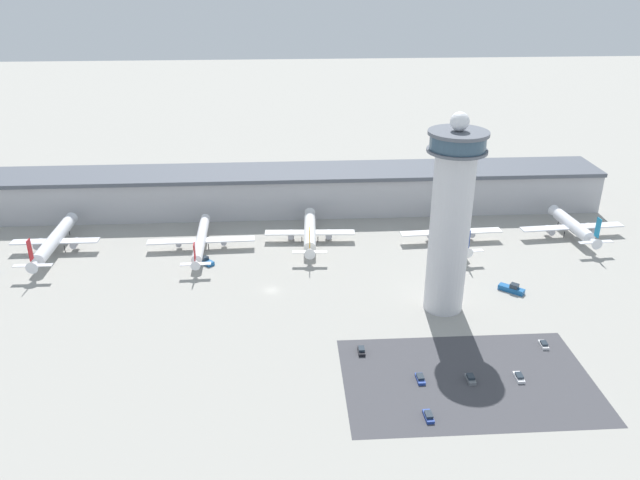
# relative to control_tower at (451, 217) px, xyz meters

# --- Properties ---
(ground_plane) EXTENTS (1000.00, 1000.00, 0.00)m
(ground_plane) POSITION_rel_control_tower_xyz_m (-52.89, 13.81, -30.26)
(ground_plane) COLOR #9E9B93
(terminal_building) EXTENTS (274.83, 25.00, 17.79)m
(terminal_building) POSITION_rel_control_tower_xyz_m (-52.89, 83.81, -21.27)
(terminal_building) COLOR #B2B2B7
(terminal_building) RESTS_ON ground
(control_tower) EXTENTS (16.84, 16.84, 60.82)m
(control_tower) POSITION_rel_control_tower_xyz_m (0.00, 0.00, 0.00)
(control_tower) COLOR silver
(control_tower) RESTS_ON ground
(parking_lot_surface) EXTENTS (64.00, 40.00, 0.01)m
(parking_lot_surface) POSITION_rel_control_tower_xyz_m (-2.23, -36.36, -30.26)
(parking_lot_surface) COLOR #424247
(parking_lot_surface) RESTS_ON ground
(airplane_gate_bravo) EXTENTS (31.30, 43.68, 14.68)m
(airplane_gate_bravo) POSITION_rel_control_tower_xyz_m (-131.88, 46.78, -25.32)
(airplane_gate_bravo) COLOR silver
(airplane_gate_bravo) RESTS_ON ground
(airplane_gate_charlie) EXTENTS (39.26, 42.31, 12.03)m
(airplane_gate_charlie) POSITION_rel_control_tower_xyz_m (-78.92, 45.66, -26.06)
(airplane_gate_charlie) COLOR white
(airplane_gate_charlie) RESTS_ON ground
(airplane_gate_delta) EXTENTS (34.15, 39.05, 13.50)m
(airplane_gate_delta) POSITION_rel_control_tower_xyz_m (-38.71, 50.63, -26.04)
(airplane_gate_delta) COLOR white
(airplane_gate_delta) RESTS_ON ground
(airplane_gate_echo) EXTENTS (38.78, 38.08, 13.24)m
(airplane_gate_echo) POSITION_rel_control_tower_xyz_m (14.65, 46.85, -25.63)
(airplane_gate_echo) COLOR white
(airplane_gate_echo) RESTS_ON ground
(airplane_gate_foxtrot) EXTENTS (40.79, 33.86, 14.35)m
(airplane_gate_foxtrot) POSITION_rel_control_tower_xyz_m (62.38, 48.85, -25.59)
(airplane_gate_foxtrot) COLOR silver
(airplane_gate_foxtrot) RESTS_ON ground
(service_truck_catering) EXTENTS (6.27, 6.42, 2.53)m
(service_truck_catering) POSITION_rel_control_tower_xyz_m (-76.20, 34.69, -29.39)
(service_truck_catering) COLOR black
(service_truck_catering) RESTS_ON ground
(service_truck_water) EXTENTS (7.86, 7.23, 3.05)m
(service_truck_water) POSITION_rel_control_tower_xyz_m (24.68, 8.20, -29.20)
(service_truck_water) COLOR black
(service_truck_water) RESTS_ON ground
(car_white_wagon) EXTENTS (1.94, 4.25, 1.36)m
(car_white_wagon) POSITION_rel_control_tower_xyz_m (23.03, -22.68, -29.74)
(car_white_wagon) COLOR black
(car_white_wagon) RESTS_ON ground
(car_blue_compact) EXTENTS (1.88, 4.30, 1.59)m
(car_blue_compact) POSITION_rel_control_tower_xyz_m (-27.99, -22.60, -29.64)
(car_blue_compact) COLOR black
(car_blue_compact) RESTS_ON ground
(car_maroon_suv) EXTENTS (2.04, 4.64, 1.43)m
(car_maroon_suv) POSITION_rel_control_tower_xyz_m (-15.49, -50.03, -29.71)
(car_maroon_suv) COLOR black
(car_maroon_suv) RESTS_ON ground
(car_red_hatchback) EXTENTS (1.89, 4.49, 1.41)m
(car_red_hatchback) POSITION_rel_control_tower_xyz_m (10.97, -36.72, -29.72)
(car_red_hatchback) COLOR black
(car_red_hatchback) RESTS_ON ground
(car_yellow_taxi) EXTENTS (1.98, 4.54, 1.40)m
(car_yellow_taxi) POSITION_rel_control_tower_xyz_m (-14.44, -35.74, -29.72)
(car_yellow_taxi) COLOR black
(car_yellow_taxi) RESTS_ON ground
(car_silver_sedan) EXTENTS (1.98, 4.21, 1.60)m
(car_silver_sedan) POSITION_rel_control_tower_xyz_m (-1.67, -36.74, -29.64)
(car_silver_sedan) COLOR black
(car_silver_sedan) RESTS_ON ground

